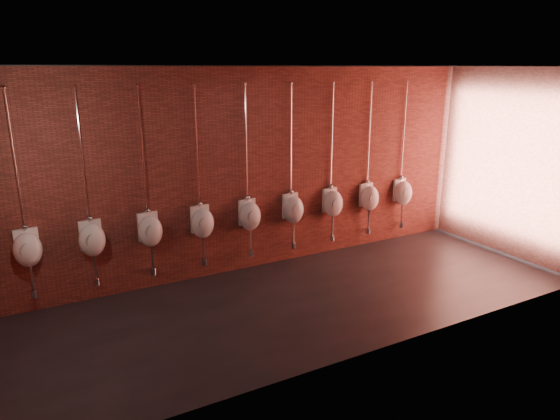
{
  "coord_description": "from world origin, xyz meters",
  "views": [
    {
      "loc": [
        -3.25,
        -5.5,
        3.18
      ],
      "look_at": [
        0.22,
        0.9,
        1.1
      ],
      "focal_mm": 32.0,
      "sensor_mm": 36.0,
      "label": 1
    }
  ],
  "objects_px": {
    "urinal_5": "(293,209)",
    "urinal_6": "(333,203)",
    "urinal_0": "(27,248)",
    "urinal_1": "(92,239)",
    "urinal_3": "(202,222)",
    "urinal_4": "(250,215)",
    "urinal_7": "(369,197)",
    "urinal_8": "(403,192)",
    "urinal_2": "(150,230)"
  },
  "relations": [
    {
      "from": "urinal_6",
      "to": "urinal_0",
      "type": "bearing_deg",
      "value": 180.0
    },
    {
      "from": "urinal_0",
      "to": "urinal_6",
      "type": "height_order",
      "value": "same"
    },
    {
      "from": "urinal_0",
      "to": "urinal_2",
      "type": "xyz_separation_m",
      "value": [
        1.59,
        0.0,
        0.0
      ]
    },
    {
      "from": "urinal_4",
      "to": "urinal_3",
      "type": "bearing_deg",
      "value": 180.0
    },
    {
      "from": "urinal_4",
      "to": "urinal_8",
      "type": "height_order",
      "value": "same"
    },
    {
      "from": "urinal_0",
      "to": "urinal_3",
      "type": "distance_m",
      "value": 2.38
    },
    {
      "from": "urinal_0",
      "to": "urinal_3",
      "type": "relative_size",
      "value": 1.0
    },
    {
      "from": "urinal_3",
      "to": "urinal_5",
      "type": "relative_size",
      "value": 1.0
    },
    {
      "from": "urinal_0",
      "to": "urinal_1",
      "type": "distance_m",
      "value": 0.79
    },
    {
      "from": "urinal_1",
      "to": "urinal_6",
      "type": "distance_m",
      "value": 3.96
    },
    {
      "from": "urinal_3",
      "to": "urinal_5",
      "type": "bearing_deg",
      "value": 0.0
    },
    {
      "from": "urinal_2",
      "to": "urinal_8",
      "type": "height_order",
      "value": "same"
    },
    {
      "from": "urinal_0",
      "to": "urinal_8",
      "type": "height_order",
      "value": "same"
    },
    {
      "from": "urinal_3",
      "to": "urinal_7",
      "type": "relative_size",
      "value": 1.0
    },
    {
      "from": "urinal_0",
      "to": "urinal_2",
      "type": "height_order",
      "value": "same"
    },
    {
      "from": "urinal_5",
      "to": "urinal_7",
      "type": "relative_size",
      "value": 1.0
    },
    {
      "from": "urinal_6",
      "to": "urinal_7",
      "type": "bearing_deg",
      "value": 0.0
    },
    {
      "from": "urinal_0",
      "to": "urinal_3",
      "type": "xyz_separation_m",
      "value": [
        2.38,
        0.0,
        0.0
      ]
    },
    {
      "from": "urinal_6",
      "to": "urinal_2",
      "type": "bearing_deg",
      "value": 180.0
    },
    {
      "from": "urinal_1",
      "to": "urinal_3",
      "type": "xyz_separation_m",
      "value": [
        1.59,
        0.0,
        0.0
      ]
    },
    {
      "from": "urinal_1",
      "to": "urinal_3",
      "type": "height_order",
      "value": "same"
    },
    {
      "from": "urinal_3",
      "to": "urinal_7",
      "type": "xyz_separation_m",
      "value": [
        3.17,
        0.0,
        0.0
      ]
    },
    {
      "from": "urinal_8",
      "to": "urinal_6",
      "type": "bearing_deg",
      "value": 180.0
    },
    {
      "from": "urinal_4",
      "to": "urinal_7",
      "type": "bearing_deg",
      "value": 0.0
    },
    {
      "from": "urinal_4",
      "to": "urinal_7",
      "type": "height_order",
      "value": "same"
    },
    {
      "from": "urinal_0",
      "to": "urinal_2",
      "type": "bearing_deg",
      "value": 0.0
    },
    {
      "from": "urinal_3",
      "to": "urinal_8",
      "type": "bearing_deg",
      "value": 0.0
    },
    {
      "from": "urinal_1",
      "to": "urinal_8",
      "type": "xyz_separation_m",
      "value": [
        5.55,
        0.0,
        0.0
      ]
    },
    {
      "from": "urinal_3",
      "to": "urinal_4",
      "type": "bearing_deg",
      "value": 0.0
    },
    {
      "from": "urinal_5",
      "to": "urinal_6",
      "type": "xyz_separation_m",
      "value": [
        0.79,
        0.0,
        0.0
      ]
    },
    {
      "from": "urinal_5",
      "to": "urinal_6",
      "type": "distance_m",
      "value": 0.79
    },
    {
      "from": "urinal_3",
      "to": "urinal_4",
      "type": "relative_size",
      "value": 1.0
    },
    {
      "from": "urinal_1",
      "to": "urinal_6",
      "type": "relative_size",
      "value": 1.0
    },
    {
      "from": "urinal_2",
      "to": "urinal_8",
      "type": "relative_size",
      "value": 1.0
    },
    {
      "from": "urinal_8",
      "to": "urinal_4",
      "type": "bearing_deg",
      "value": 180.0
    },
    {
      "from": "urinal_2",
      "to": "urinal_6",
      "type": "bearing_deg",
      "value": 0.0
    },
    {
      "from": "urinal_0",
      "to": "urinal_4",
      "type": "xyz_separation_m",
      "value": [
        3.17,
        0.0,
        0.0
      ]
    },
    {
      "from": "urinal_4",
      "to": "urinal_6",
      "type": "distance_m",
      "value": 1.59
    },
    {
      "from": "urinal_1",
      "to": "urinal_4",
      "type": "relative_size",
      "value": 1.0
    },
    {
      "from": "urinal_1",
      "to": "urinal_5",
      "type": "distance_m",
      "value": 3.17
    },
    {
      "from": "urinal_0",
      "to": "urinal_1",
      "type": "relative_size",
      "value": 1.0
    },
    {
      "from": "urinal_7",
      "to": "urinal_8",
      "type": "distance_m",
      "value": 0.79
    },
    {
      "from": "urinal_8",
      "to": "urinal_5",
      "type": "bearing_deg",
      "value": 180.0
    },
    {
      "from": "urinal_3",
      "to": "urinal_8",
      "type": "relative_size",
      "value": 1.0
    },
    {
      "from": "urinal_0",
      "to": "urinal_5",
      "type": "xyz_separation_m",
      "value": [
        3.96,
        0.0,
        0.0
      ]
    },
    {
      "from": "urinal_4",
      "to": "urinal_6",
      "type": "height_order",
      "value": "same"
    },
    {
      "from": "urinal_0",
      "to": "urinal_1",
      "type": "height_order",
      "value": "same"
    },
    {
      "from": "urinal_6",
      "to": "urinal_7",
      "type": "relative_size",
      "value": 1.0
    },
    {
      "from": "urinal_8",
      "to": "urinal_2",
      "type": "bearing_deg",
      "value": 180.0
    },
    {
      "from": "urinal_1",
      "to": "urinal_4",
      "type": "bearing_deg",
      "value": 0.0
    }
  ]
}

